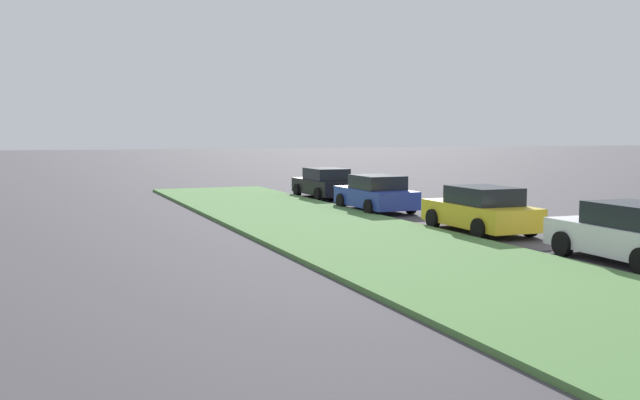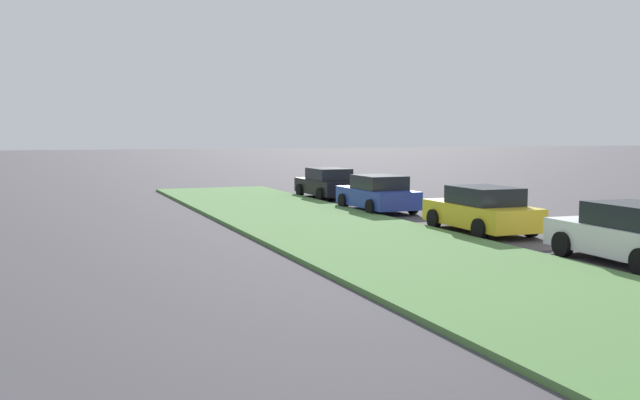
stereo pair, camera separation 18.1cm
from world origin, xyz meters
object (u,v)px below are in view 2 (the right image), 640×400
at_px(parked_car_yellow, 481,210).
at_px(parked_car_black, 327,184).
at_px(parked_car_white, 633,235).
at_px(parked_car_blue, 377,194).

relative_size(parked_car_yellow, parked_car_black, 1.00).
bearing_deg(parked_car_yellow, parked_car_black, 1.35).
xyz_separation_m(parked_car_white, parked_car_blue, (12.59, 0.58, 0.00)).
distance_m(parked_car_yellow, parked_car_blue, 6.73).
bearing_deg(parked_car_black, parked_car_yellow, 179.23).
relative_size(parked_car_white, parked_car_yellow, 1.01).
bearing_deg(parked_car_black, parked_car_white, 179.94).
height_order(parked_car_yellow, parked_car_blue, same).
bearing_deg(parked_car_blue, parked_car_black, -2.72).
bearing_deg(parked_car_yellow, parked_car_blue, 4.24).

